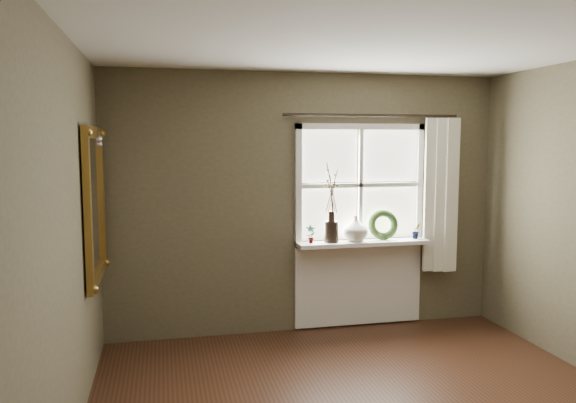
% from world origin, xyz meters
% --- Properties ---
extents(ceiling, '(4.50, 4.50, 0.00)m').
position_xyz_m(ceiling, '(0.00, 0.00, 2.60)').
color(ceiling, silver).
rests_on(ceiling, ground).
extents(wall_back, '(4.00, 0.10, 2.60)m').
position_xyz_m(wall_back, '(0.00, 2.30, 1.30)').
color(wall_back, brown).
rests_on(wall_back, ground).
extents(wall_left, '(0.10, 4.50, 2.60)m').
position_xyz_m(wall_left, '(-2.05, 0.00, 1.30)').
color(wall_left, brown).
rests_on(wall_left, ground).
extents(window_frame, '(1.36, 0.06, 1.24)m').
position_xyz_m(window_frame, '(0.55, 2.23, 1.48)').
color(window_frame, white).
rests_on(window_frame, wall_back).
extents(window_sill, '(1.36, 0.26, 0.04)m').
position_xyz_m(window_sill, '(0.55, 2.12, 0.90)').
color(window_sill, white).
rests_on(window_sill, wall_back).
extents(window_apron, '(1.36, 0.04, 0.88)m').
position_xyz_m(window_apron, '(0.55, 2.23, 0.46)').
color(window_apron, white).
rests_on(window_apron, ground).
extents(dark_jug, '(0.17, 0.17, 0.21)m').
position_xyz_m(dark_jug, '(0.22, 2.12, 1.03)').
color(dark_jug, black).
rests_on(dark_jug, window_sill).
extents(cream_vase, '(0.33, 0.33, 0.26)m').
position_xyz_m(cream_vase, '(0.47, 2.12, 1.05)').
color(cream_vase, beige).
rests_on(cream_vase, window_sill).
extents(wreath, '(0.33, 0.18, 0.32)m').
position_xyz_m(wreath, '(0.78, 2.16, 1.04)').
color(wreath, '#324C22').
rests_on(wreath, window_sill).
extents(potted_plant_left, '(0.10, 0.07, 0.18)m').
position_xyz_m(potted_plant_left, '(0.00, 2.12, 1.01)').
color(potted_plant_left, '#324C22').
rests_on(potted_plant_left, window_sill).
extents(potted_plant_right, '(0.10, 0.09, 0.16)m').
position_xyz_m(potted_plant_right, '(1.13, 2.12, 1.00)').
color(potted_plant_right, '#324C22').
rests_on(potted_plant_right, window_sill).
extents(curtain, '(0.36, 0.12, 1.59)m').
position_xyz_m(curtain, '(1.39, 2.13, 1.37)').
color(curtain, white).
rests_on(curtain, wall_back).
extents(curtain_rod, '(1.84, 0.03, 0.03)m').
position_xyz_m(curtain_rod, '(0.65, 2.17, 2.18)').
color(curtain_rod, black).
rests_on(curtain_rod, wall_back).
extents(gilt_mirror, '(0.10, 1.06, 1.27)m').
position_xyz_m(gilt_mirror, '(-1.96, 1.62, 1.41)').
color(gilt_mirror, white).
rests_on(gilt_mirror, wall_left).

